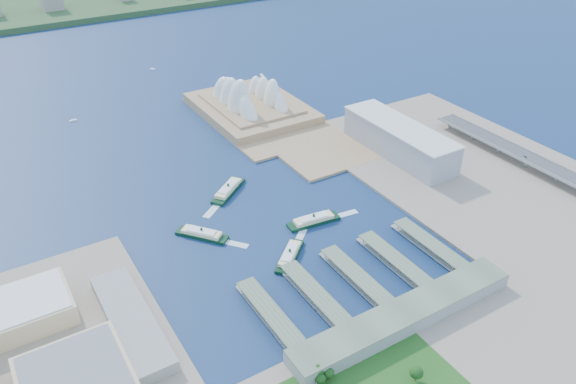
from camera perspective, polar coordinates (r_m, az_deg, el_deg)
ground at (r=526.94m, az=0.65°, el=-5.00°), size 3000.00×3000.00×0.00m
east_land at (r=639.65m, az=21.73°, el=-0.09°), size 240.00×500.00×3.00m
peninsula at (r=767.75m, az=-2.87°, el=7.66°), size 135.00×220.00×3.00m
far_shore at (r=1390.12m, az=-22.32°, el=16.78°), size 2200.00×260.00×12.00m
opera_house at (r=771.07m, az=-3.82°, el=10.20°), size 134.00×180.00×58.00m
toaster_building at (r=673.96m, az=11.22°, el=5.23°), size 45.00×155.00×35.00m
expressway at (r=676.67m, az=25.68°, el=1.47°), size 26.00×340.00×11.85m
ferry_wharves at (r=483.15m, az=6.86°, el=-8.56°), size 184.00×90.00×9.30m
terminal_building at (r=448.42m, az=11.74°, el=-12.24°), size 200.00×28.00×12.00m
ferry_a at (r=536.13m, az=-8.77°, el=-4.06°), size 42.10×47.83×9.64m
ferry_b at (r=598.78m, az=-6.09°, el=0.40°), size 52.54×44.82×10.47m
ferry_c at (r=504.16m, az=0.19°, el=-6.28°), size 46.06×42.70×9.48m
ferry_d at (r=548.52m, az=2.62°, el=-2.72°), size 54.54×19.21×10.10m
boat_b at (r=809.44m, az=-21.00°, el=6.81°), size 9.37×3.57×2.50m
boat_c at (r=915.56m, az=-2.66°, el=11.76°), size 6.50×13.32×2.88m
boat_e at (r=969.62m, az=-13.60°, el=12.07°), size 7.76×9.73×2.36m
car_c at (r=689.38m, az=22.98°, el=3.33°), size 1.71×4.20×1.22m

